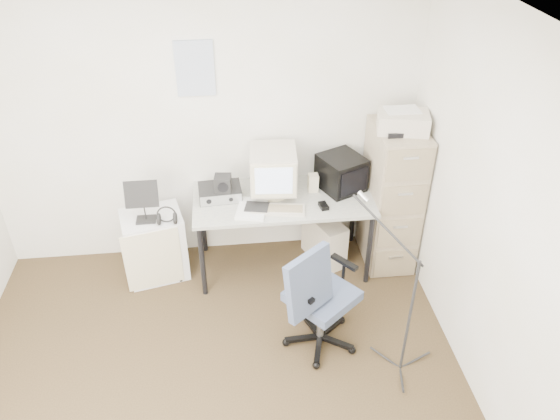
{
  "coord_description": "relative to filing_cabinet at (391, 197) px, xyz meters",
  "views": [
    {
      "loc": [
        0.18,
        -2.36,
        3.22
      ],
      "look_at": [
        0.55,
        0.95,
        0.95
      ],
      "focal_mm": 35.0,
      "sensor_mm": 36.0,
      "label": 1
    }
  ],
  "objects": [
    {
      "name": "floor",
      "position": [
        -1.58,
        -1.48,
        -0.66
      ],
      "size": [
        3.6,
        3.6,
        0.01
      ],
      "primitive_type": "cube",
      "color": "#392D1B",
      "rests_on": "ground"
    },
    {
      "name": "ceiling",
      "position": [
        -1.58,
        -1.48,
        1.85
      ],
      "size": [
        3.6,
        3.6,
        0.01
      ],
      "primitive_type": "cube",
      "color": "white",
      "rests_on": "ground"
    },
    {
      "name": "wall_back",
      "position": [
        -1.58,
        0.32,
        0.6
      ],
      "size": [
        3.6,
        0.02,
        2.5
      ],
      "primitive_type": "cube",
      "color": "white",
      "rests_on": "ground"
    },
    {
      "name": "wall_right",
      "position": [
        0.22,
        -1.48,
        0.6
      ],
      "size": [
        0.02,
        3.6,
        2.5
      ],
      "primitive_type": "cube",
      "color": "white",
      "rests_on": "ground"
    },
    {
      "name": "wall_calendar",
      "position": [
        -1.6,
        0.31,
        1.1
      ],
      "size": [
        0.3,
        0.02,
        0.44
      ],
      "primitive_type": "cube",
      "color": "white",
      "rests_on": "wall_back"
    },
    {
      "name": "filing_cabinet",
      "position": [
        0.0,
        0.0,
        0.0
      ],
      "size": [
        0.4,
        0.6,
        1.3
      ],
      "primitive_type": "cube",
      "color": "gray",
      "rests_on": "floor"
    },
    {
      "name": "printer",
      "position": [
        0.0,
        -0.03,
        0.73
      ],
      "size": [
        0.45,
        0.35,
        0.15
      ],
      "primitive_type": "cube",
      "rotation": [
        0.0,
        0.0,
        -0.23
      ],
      "color": "silver",
      "rests_on": "filing_cabinet"
    },
    {
      "name": "desk",
      "position": [
        -0.95,
        -0.03,
        -0.29
      ],
      "size": [
        1.5,
        0.7,
        0.73
      ],
      "primitive_type": "cube",
      "color": "beige",
      "rests_on": "floor"
    },
    {
      "name": "crt_monitor",
      "position": [
        -1.02,
        0.04,
        0.29
      ],
      "size": [
        0.4,
        0.42,
        0.41
      ],
      "primitive_type": "cube",
      "rotation": [
        0.0,
        0.0,
        -0.07
      ],
      "color": "silver",
      "rests_on": "desk"
    },
    {
      "name": "crt_tv",
      "position": [
        -0.44,
        0.07,
        0.23
      ],
      "size": [
        0.44,
        0.45,
        0.3
      ],
      "primitive_type": "cube",
      "rotation": [
        0.0,
        0.0,
        0.43
      ],
      "color": "black",
      "rests_on": "desk"
    },
    {
      "name": "desk_speaker",
      "position": [
        -0.68,
        0.06,
        0.16
      ],
      "size": [
        0.08,
        0.08,
        0.15
      ],
      "primitive_type": "cube",
      "rotation": [
        0.0,
        0.0,
        0.01
      ],
      "color": "beige",
      "rests_on": "desk"
    },
    {
      "name": "keyboard",
      "position": [
        -1.01,
        -0.22,
        0.09
      ],
      "size": [
        0.45,
        0.22,
        0.02
      ],
      "primitive_type": "cube",
      "rotation": [
        0.0,
        0.0,
        -0.15
      ],
      "color": "silver",
      "rests_on": "desk"
    },
    {
      "name": "mouse",
      "position": [
        -0.64,
        -0.21,
        0.1
      ],
      "size": [
        0.08,
        0.11,
        0.03
      ],
      "primitive_type": "cube",
      "rotation": [
        0.0,
        0.0,
        0.18
      ],
      "color": "black",
      "rests_on": "desk"
    },
    {
      "name": "radio_receiver",
      "position": [
        -1.47,
        0.04,
        0.13
      ],
      "size": [
        0.37,
        0.27,
        0.1
      ],
      "primitive_type": "cube",
      "rotation": [
        0.0,
        0.0,
        0.06
      ],
      "color": "black",
      "rests_on": "desk"
    },
    {
      "name": "radio_speaker",
      "position": [
        -1.44,
        -0.02,
        0.25
      ],
      "size": [
        0.15,
        0.14,
        0.13
      ],
      "primitive_type": "cube",
      "rotation": [
        0.0,
        0.0,
        -0.12
      ],
      "color": "black",
      "rests_on": "radio_receiver"
    },
    {
      "name": "papers",
      "position": [
        -1.22,
        -0.18,
        0.09
      ],
      "size": [
        0.3,
        0.36,
        0.02
      ],
      "primitive_type": "cube",
      "rotation": [
        0.0,
        0.0,
        -0.22
      ],
      "color": "white",
      "rests_on": "desk"
    },
    {
      "name": "pc_tower",
      "position": [
        -0.56,
        0.03,
        -0.44
      ],
      "size": [
        0.37,
        0.5,
        0.42
      ],
      "primitive_type": "cube",
      "rotation": [
        0.0,
        0.0,
        0.41
      ],
      "color": "silver",
      "rests_on": "floor"
    },
    {
      "name": "office_chair",
      "position": [
        -0.77,
        -0.97,
        -0.16
      ],
      "size": [
        0.8,
        0.8,
        0.98
      ],
      "primitive_type": "cube",
      "rotation": [
        0.0,
        0.0,
        0.68
      ],
      "color": "#414B6B",
      "rests_on": "floor"
    },
    {
      "name": "side_cart",
      "position": [
        -2.06,
        -0.01,
        -0.34
      ],
      "size": [
        0.57,
        0.5,
        0.61
      ],
      "primitive_type": "cube",
      "rotation": [
        0.0,
        0.0,
        0.23
      ],
      "color": "white",
      "rests_on": "floor"
    },
    {
      "name": "music_stand",
      "position": [
        -2.09,
        -0.07,
        0.16
      ],
      "size": [
        0.3,
        0.24,
        0.39
      ],
      "primitive_type": "cube",
      "rotation": [
        0.0,
        0.0,
        0.41
      ],
      "color": "black",
      "rests_on": "side_cart"
    },
    {
      "name": "headphones",
      "position": [
        -1.91,
        -0.13,
        0.02
      ],
      "size": [
        0.18,
        0.18,
        0.03
      ],
      "primitive_type": "torus",
      "rotation": [
        0.0,
        0.0,
        0.03
      ],
      "color": "black",
      "rests_on": "side_cart"
    },
    {
      "name": "mic_stand",
      "position": [
        -0.22,
        -1.29,
        0.01
      ],
      "size": [
        0.03,
        0.03,
        1.32
      ],
      "primitive_type": "cylinder",
      "rotation": [
        0.0,
        0.0,
        2.35
      ],
      "color": "black",
      "rests_on": "floor"
    }
  ]
}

